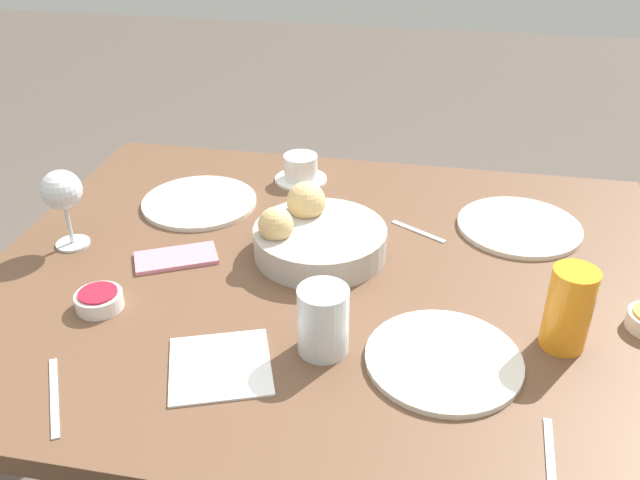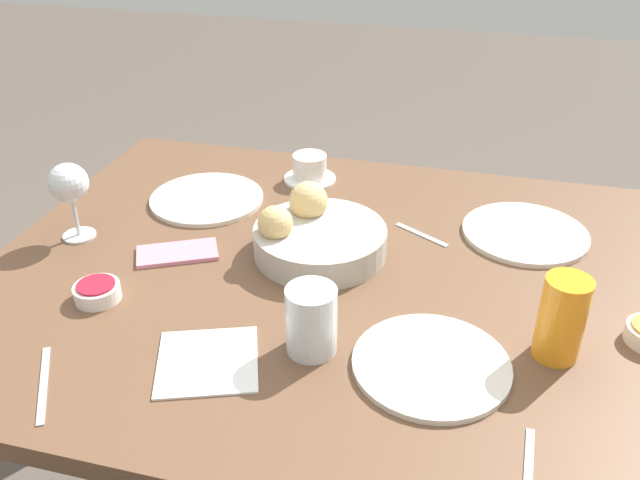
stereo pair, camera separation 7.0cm
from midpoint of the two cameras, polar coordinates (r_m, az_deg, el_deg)
The scene contains 15 objects.
dining_table at distance 1.29m, azimuth -0.71°, elevation -6.28°, with size 1.25×1.00×0.74m.
bread_basket at distance 1.27m, azimuth -1.94°, elevation 0.33°, with size 0.25×0.25×0.12m.
plate_near_left at distance 1.41m, azimuth 15.07°, elevation 1.08°, with size 0.25×0.25×0.01m.
plate_near_right at distance 1.48m, azimuth -11.45°, elevation 3.13°, with size 0.24×0.24×0.01m.
plate_far_center at distance 1.04m, azimuth 8.45°, elevation -9.97°, with size 0.24×0.24×0.01m.
juice_glass at distance 1.08m, azimuth 18.50°, elevation -5.55°, with size 0.07×0.07×0.14m.
water_tumbler at distance 1.02m, azimuth -1.70°, elevation -6.82°, with size 0.08×0.08×0.11m.
wine_glass at distance 1.36m, azimuth -22.22°, elevation 3.74°, with size 0.08×0.08×0.16m.
coffee_cup at distance 1.55m, azimuth -2.93°, elevation 5.94°, with size 0.12×0.12×0.06m.
jam_bowl_berry at distance 1.20m, azimuth -19.70°, elevation -4.81°, with size 0.08×0.08×0.03m.
fork_silver at distance 0.93m, azimuth 16.74°, elevation -17.88°, with size 0.02×0.17×0.00m.
knife_silver at distance 1.06m, azimuth -23.28°, elevation -12.05°, with size 0.09×0.15×0.00m.
spoon_coffee at distance 1.36m, azimuth 6.83°, elevation 0.70°, with size 0.11×0.07×0.00m.
napkin at distance 1.04m, azimuth -10.34°, elevation -10.43°, with size 0.19×0.19×0.00m.
cell_phone at distance 1.30m, azimuth -13.54°, elevation -1.49°, with size 0.17×0.13×0.01m.
Camera 1 is at (-0.17, 1.01, 1.42)m, focal length 38.00 mm.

